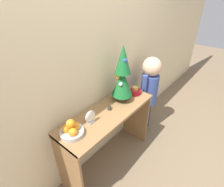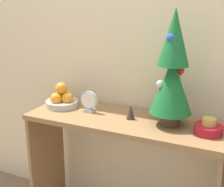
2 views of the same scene
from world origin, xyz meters
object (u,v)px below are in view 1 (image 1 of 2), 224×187
at_px(fruit_bowl, 72,130).
at_px(desk_clock, 90,117).
at_px(mini_tree, 122,75).
at_px(singing_bowl, 135,91).
at_px(child_figure, 150,86).
at_px(figurine, 110,106).

bearing_deg(fruit_bowl, desk_clock, -4.59).
relative_size(mini_tree, singing_bowl, 4.25).
relative_size(singing_bowl, child_figure, 0.13).
bearing_deg(mini_tree, singing_bowl, -10.28).
xyz_separation_m(mini_tree, fruit_bowl, (-0.70, 0.01, -0.25)).
relative_size(fruit_bowl, child_figure, 0.18).
xyz_separation_m(fruit_bowl, child_figure, (1.25, -0.05, -0.09)).
bearing_deg(fruit_bowl, child_figure, -2.49).
bearing_deg(figurine, mini_tree, 3.16).
bearing_deg(desk_clock, mini_tree, 1.32).
distance_m(mini_tree, fruit_bowl, 0.74).
height_order(singing_bowl, child_figure, child_figure).
relative_size(mini_tree, desk_clock, 4.79).
distance_m(desk_clock, figurine, 0.27).
relative_size(fruit_bowl, desk_clock, 1.59).
xyz_separation_m(desk_clock, figurine, (0.27, -0.00, -0.02)).
distance_m(desk_clock, child_figure, 1.05).
xyz_separation_m(mini_tree, singing_bowl, (0.21, -0.04, -0.27)).
relative_size(desk_clock, child_figure, 0.12).
xyz_separation_m(fruit_bowl, singing_bowl, (0.91, -0.04, -0.02)).
xyz_separation_m(singing_bowl, desk_clock, (-0.70, 0.03, 0.03)).
relative_size(mini_tree, figurine, 7.44).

